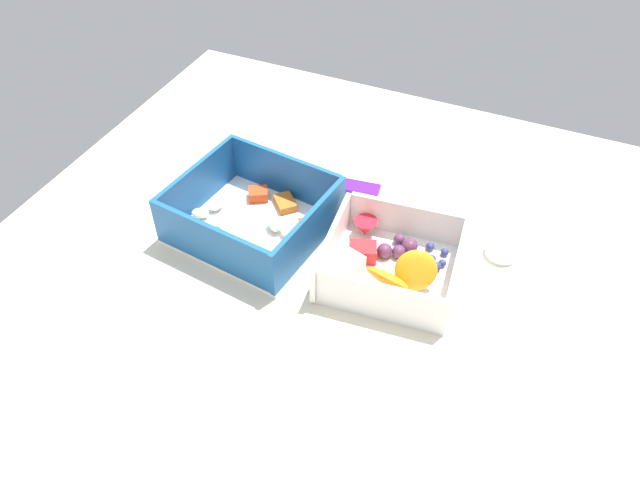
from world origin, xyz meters
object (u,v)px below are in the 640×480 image
Objects in this scene: paper_cup_liner at (503,250)px; fruit_bowl at (391,262)px; candy_bar at (353,188)px; pasta_container at (253,218)px.

fruit_bowl is at bearing -142.92° from paper_cup_liner.
fruit_bowl is at bearing -52.24° from candy_bar.
fruit_bowl is 15.51cm from candy_bar.
paper_cup_liner is (29.35, 8.60, -1.44)cm from pasta_container.
candy_bar is at bearing 62.22° from pasta_container.
pasta_container is 30.62cm from paper_cup_liner.
paper_cup_liner is at bearing -9.94° from candy_bar.
candy_bar is at bearing 127.76° from fruit_bowl.
pasta_container is at bearing -179.88° from fruit_bowl.
paper_cup_liner is at bearing 37.08° from fruit_bowl.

